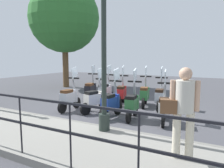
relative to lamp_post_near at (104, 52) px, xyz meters
name	(u,v)px	position (x,y,z in m)	size (l,w,h in m)	color
ground_plane	(122,111)	(2.40, 0.70, -2.01)	(28.00, 28.00, 0.00)	#424247
promenade_walkway	(61,138)	(-0.75, 0.70, -1.93)	(2.20, 20.00, 0.15)	gray
fence_railing	(20,114)	(-1.80, 0.70, -1.12)	(0.04, 16.03, 1.07)	black
lamp_post_near	(104,52)	(0.00, 0.00, 0.00)	(0.26, 0.90, 4.20)	#232D28
pedestrian_with_bag	(183,106)	(-0.59, -1.91, -0.93)	(0.41, 0.63, 1.59)	beige
tree_large	(64,18)	(6.10, 6.35, 2.18)	(4.18, 4.18, 6.29)	brown
scooter_near_0	(164,107)	(1.69, -0.99, -1.52)	(1.22, 0.50, 1.54)	black
scooter_near_1	(132,104)	(1.63, -0.03, -1.52)	(1.23, 0.46, 1.54)	black
scooter_near_2	(111,102)	(1.48, 0.63, -1.52)	(1.23, 0.44, 1.54)	black
scooter_near_3	(95,99)	(1.73, 1.39, -1.52)	(1.21, 0.53, 1.54)	black
scooter_near_4	(69,97)	(1.55, 2.34, -1.52)	(1.23, 0.44, 1.54)	black
scooter_far_0	(160,96)	(3.24, -0.43, -1.52)	(1.23, 0.46, 1.54)	black
scooter_far_1	(145,94)	(3.42, 0.23, -1.52)	(1.21, 0.51, 1.54)	black
scooter_far_2	(122,93)	(3.28, 1.13, -1.52)	(1.20, 0.53, 1.54)	black
scooter_far_3	(105,91)	(3.39, 1.94, -1.52)	(1.23, 0.44, 1.54)	black
scooter_far_4	(91,89)	(3.44, 2.71, -1.52)	(1.22, 0.49, 1.54)	black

